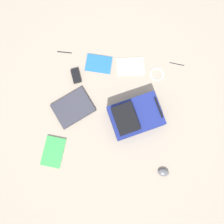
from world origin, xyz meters
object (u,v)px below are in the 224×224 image
object	(u,v)px
pen_black	(177,64)
pen_blue	(64,52)
computer_mouse	(163,172)
book_blue	(53,152)
book_red	(99,64)
backpack	(135,117)
book_manual	(131,67)
cable_coil	(157,74)
laptop	(73,108)
power_brick	(76,76)

from	to	relation	value
pen_black	pen_blue	world-z (taller)	pen_blue
pen_blue	computer_mouse	bearing A→B (deg)	-131.67
book_blue	book_red	bearing A→B (deg)	-16.43
backpack	book_red	distance (m)	0.59
book_manual	pen_blue	bearing A→B (deg)	86.28
cable_coil	backpack	bearing A→B (deg)	161.10
laptop	power_brick	size ratio (longest dim) A/B	3.15
book_red	book_manual	distance (m)	0.29
book_red	pen_blue	size ratio (longest dim) A/B	1.77
pen_black	pen_blue	bearing A→B (deg)	93.04
laptop	cable_coil	bearing A→B (deg)	-58.13
cable_coil	pen_black	xyz separation A→B (m)	(0.13, -0.17, -0.00)
power_brick	book_red	bearing A→B (deg)	-51.04
pen_black	pen_blue	xyz separation A→B (m)	(-0.05, 1.03, 0.00)
backpack	pen_blue	size ratio (longest dim) A/B	3.82
book_red	power_brick	bearing A→B (deg)	128.96
laptop	power_brick	bearing A→B (deg)	5.61
computer_mouse	power_brick	xyz separation A→B (m)	(0.71, 0.88, -0.00)
computer_mouse	pen_blue	bearing A→B (deg)	46.41
backpack	power_brick	distance (m)	0.64
laptop	computer_mouse	bearing A→B (deg)	-116.13
power_brick	computer_mouse	bearing A→B (deg)	-128.79
backpack	laptop	distance (m)	0.55
laptop	computer_mouse	distance (m)	0.95
book_blue	book_manual	distance (m)	1.01
book_blue	laptop	bearing A→B (deg)	-13.28
pen_black	computer_mouse	bearing A→B (deg)	179.93
computer_mouse	pen_blue	size ratio (longest dim) A/B	0.69
book_manual	power_brick	bearing A→B (deg)	109.71
backpack	book_manual	distance (m)	0.48
pen_black	book_red	bearing A→B (deg)	99.48
backpack	pen_blue	distance (m)	0.88
power_brick	pen_blue	world-z (taller)	power_brick
backpack	book_manual	size ratio (longest dim) A/B	1.88
backpack	power_brick	size ratio (longest dim) A/B	3.88
cable_coil	power_brick	bearing A→B (deg)	100.86
computer_mouse	cable_coil	distance (m)	0.86
book_blue	pen_black	world-z (taller)	book_blue
laptop	book_red	world-z (taller)	laptop
cable_coil	book_manual	bearing A→B (deg)	82.81
cable_coil	power_brick	distance (m)	0.73
book_red	computer_mouse	world-z (taller)	computer_mouse
laptop	cable_coil	xyz separation A→B (m)	(0.43, -0.69, -0.01)
laptop	book_blue	size ratio (longest dim) A/B	1.58
book_red	pen_black	xyz separation A→B (m)	(0.12, -0.70, -0.00)
backpack	power_brick	xyz separation A→B (m)	(0.29, 0.57, -0.07)
pen_blue	book_blue	bearing A→B (deg)	-174.77
book_manual	pen_black	xyz separation A→B (m)	(0.10, -0.41, -0.00)
book_red	backpack	bearing A→B (deg)	-138.45
laptop	backpack	bearing A→B (deg)	-90.18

